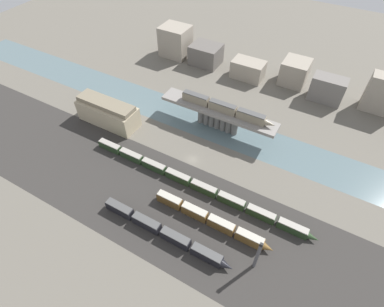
{
  "coord_description": "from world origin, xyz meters",
  "views": [
    {
      "loc": [
        40.48,
        -72.58,
        92.51
      ],
      "look_at": [
        0.0,
        -0.49,
        4.1
      ],
      "focal_mm": 28.0,
      "sensor_mm": 36.0,
      "label": 1
    }
  ],
  "objects_px": {
    "train_on_bridge": "(225,108)",
    "warehouse_building": "(108,112)",
    "train_yard_mid": "(210,220)",
    "train_yard_far": "(193,184)",
    "train_yard_near": "(164,232)",
    "signal_tower": "(257,256)"
  },
  "relations": [
    {
      "from": "train_on_bridge",
      "to": "warehouse_building",
      "type": "relative_size",
      "value": 1.5
    },
    {
      "from": "train_yard_mid",
      "to": "train_yard_far",
      "type": "bearing_deg",
      "value": 139.43
    },
    {
      "from": "train_yard_near",
      "to": "train_yard_mid",
      "type": "distance_m",
      "value": 16.34
    },
    {
      "from": "train_on_bridge",
      "to": "signal_tower",
      "type": "height_order",
      "value": "signal_tower"
    },
    {
      "from": "train_on_bridge",
      "to": "signal_tower",
      "type": "relative_size",
      "value": 2.9
    },
    {
      "from": "train_yard_far",
      "to": "train_yard_mid",
      "type": "bearing_deg",
      "value": -40.57
    },
    {
      "from": "train_yard_mid",
      "to": "signal_tower",
      "type": "distance_m",
      "value": 20.69
    },
    {
      "from": "train_on_bridge",
      "to": "warehouse_building",
      "type": "bearing_deg",
      "value": -156.51
    },
    {
      "from": "train_yard_near",
      "to": "warehouse_building",
      "type": "xyz_separation_m",
      "value": [
        -53.77,
        36.51,
        3.65
      ]
    },
    {
      "from": "train_yard_near",
      "to": "warehouse_building",
      "type": "distance_m",
      "value": 65.09
    },
    {
      "from": "train_yard_mid",
      "to": "warehouse_building",
      "type": "distance_m",
      "value": 69.73
    },
    {
      "from": "train_yard_far",
      "to": "signal_tower",
      "type": "bearing_deg",
      "value": -29.23
    },
    {
      "from": "train_yard_near",
      "to": "train_yard_far",
      "type": "bearing_deg",
      "value": 93.28
    },
    {
      "from": "train_on_bridge",
      "to": "train_yard_near",
      "type": "distance_m",
      "value": 58.78
    },
    {
      "from": "train_yard_far",
      "to": "warehouse_building",
      "type": "relative_size",
      "value": 3.25
    },
    {
      "from": "train_on_bridge",
      "to": "train_yard_mid",
      "type": "distance_m",
      "value": 49.8
    },
    {
      "from": "train_yard_far",
      "to": "train_on_bridge",
      "type": "bearing_deg",
      "value": 96.28
    },
    {
      "from": "train_on_bridge",
      "to": "signal_tower",
      "type": "distance_m",
      "value": 63.63
    },
    {
      "from": "train_yard_far",
      "to": "warehouse_building",
      "type": "xyz_separation_m",
      "value": [
        -52.47,
        13.92,
        3.85
      ]
    },
    {
      "from": "train_on_bridge",
      "to": "train_yard_near",
      "type": "relative_size",
      "value": 0.88
    },
    {
      "from": "train_on_bridge",
      "to": "train_yard_far",
      "type": "relative_size",
      "value": 0.46
    },
    {
      "from": "train_yard_far",
      "to": "warehouse_building",
      "type": "distance_m",
      "value": 54.42
    }
  ]
}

